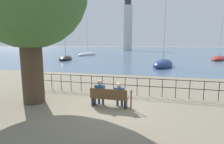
% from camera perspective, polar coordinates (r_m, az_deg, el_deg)
% --- Properties ---
extents(ground_plane, '(1000.00, 1000.00, 0.00)m').
position_cam_1_polar(ground_plane, '(8.55, -0.87, -11.12)').
color(ground_plane, '#7A705B').
extents(harbor_water, '(600.00, 300.00, 0.01)m').
position_cam_1_polar(harbor_water, '(166.81, 14.19, 7.44)').
color(harbor_water, '#47607A').
rests_on(harbor_water, ground_plane).
extents(park_bench, '(1.79, 0.45, 0.90)m').
position_cam_1_polar(park_bench, '(8.36, -1.00, -8.47)').
color(park_bench, brown).
rests_on(park_bench, ground_plane).
extents(seated_person_left, '(0.46, 0.35, 1.26)m').
position_cam_1_polar(seated_person_left, '(8.49, -3.95, -6.38)').
color(seated_person_left, navy).
rests_on(seated_person_left, ground_plane).
extents(seated_person_right, '(0.48, 0.35, 1.19)m').
position_cam_1_polar(seated_person_right, '(8.25, 2.32, -7.05)').
color(seated_person_right, navy).
rests_on(seated_person_right, ground_plane).
extents(promenade_railing, '(13.49, 0.04, 1.05)m').
position_cam_1_polar(promenade_railing, '(10.43, 2.41, -3.53)').
color(promenade_railing, black).
rests_on(promenade_railing, ground_plane).
extents(closed_umbrella, '(0.09, 0.09, 0.93)m').
position_cam_1_polar(closed_umbrella, '(8.09, 6.25, -8.46)').
color(closed_umbrella, maroon).
rests_on(closed_umbrella, ground_plane).
extents(sailboat_0, '(3.51, 8.89, 12.80)m').
position_cam_1_polar(sailboat_0, '(51.40, -8.00, 5.73)').
color(sailboat_0, silver).
rests_on(sailboat_0, ground_plane).
extents(sailboat_1, '(3.97, 6.46, 8.08)m').
position_cam_1_polar(sailboat_1, '(36.28, -14.91, 4.26)').
color(sailboat_1, black).
rests_on(sailboat_1, ground_plane).
extents(sailboat_2, '(5.35, 8.31, 8.90)m').
position_cam_1_polar(sailboat_2, '(41.19, 31.50, 3.76)').
color(sailboat_2, maroon).
rests_on(sailboat_2, ground_plane).
extents(sailboat_3, '(3.62, 5.90, 12.33)m').
position_cam_1_polar(sailboat_3, '(24.57, 16.32, 2.44)').
color(sailboat_3, navy).
rests_on(sailboat_3, ground_plane).
extents(harbor_lighthouse, '(5.08, 5.08, 29.62)m').
position_cam_1_polar(harbor_lighthouse, '(99.97, 5.12, 14.91)').
color(harbor_lighthouse, beige).
rests_on(harbor_lighthouse, ground_plane).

